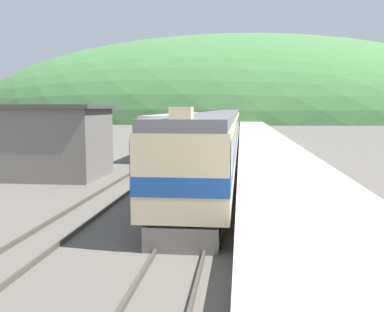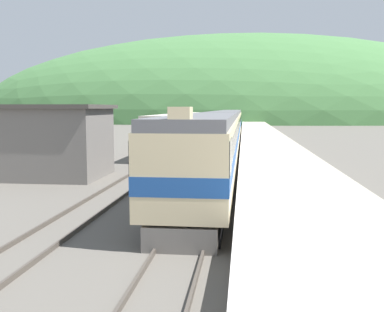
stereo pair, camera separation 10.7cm
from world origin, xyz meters
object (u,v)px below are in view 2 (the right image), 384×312
Objects in this scene: carriage_second at (225,129)px; siding_train at (184,130)px; carriage_third at (231,122)px; express_train_lead_car at (207,149)px.

carriage_second is 0.71× the size of siding_train.
siding_train is at bearing 151.63° from carriage_second.
carriage_third is at bearing 76.78° from siding_train.
express_train_lead_car is at bearing -90.00° from carriage_third.
express_train_lead_car reaches higher than carriage_second.
express_train_lead_car is at bearing -79.58° from siding_train.
carriage_third is at bearing 90.00° from carriage_second.
express_train_lead_car is 0.72× the size of siding_train.
siding_train is (-4.55, 24.74, -0.27)m from express_train_lead_car.
express_train_lead_car is 1.02× the size of carriage_third.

